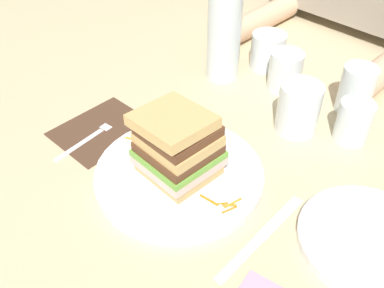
% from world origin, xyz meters
% --- Properties ---
extents(ground_plane, '(3.00, 3.00, 0.00)m').
position_xyz_m(ground_plane, '(0.00, 0.00, 0.00)').
color(ground_plane, '#C6B289').
extents(main_plate, '(0.28, 0.28, 0.02)m').
position_xyz_m(main_plate, '(-0.01, 0.01, 0.01)').
color(main_plate, white).
rests_on(main_plate, ground_plane).
extents(sandwich, '(0.12, 0.11, 0.12)m').
position_xyz_m(sandwich, '(-0.01, 0.00, 0.07)').
color(sandwich, tan).
rests_on(sandwich, main_plate).
extents(carrot_shred_0, '(0.03, 0.02, 0.00)m').
position_xyz_m(carrot_shred_0, '(-0.12, 0.01, 0.02)').
color(carrot_shred_0, orange).
rests_on(carrot_shred_0, main_plate).
extents(carrot_shred_1, '(0.03, 0.02, 0.00)m').
position_xyz_m(carrot_shred_1, '(-0.10, 0.00, 0.02)').
color(carrot_shred_1, orange).
rests_on(carrot_shred_1, main_plate).
extents(carrot_shred_2, '(0.01, 0.02, 0.00)m').
position_xyz_m(carrot_shred_2, '(-0.09, 0.01, 0.02)').
color(carrot_shred_2, orange).
rests_on(carrot_shred_2, main_plate).
extents(carrot_shred_3, '(0.01, 0.02, 0.00)m').
position_xyz_m(carrot_shred_3, '(-0.09, 0.01, 0.02)').
color(carrot_shred_3, orange).
rests_on(carrot_shred_3, main_plate).
extents(carrot_shred_4, '(0.03, 0.02, 0.00)m').
position_xyz_m(carrot_shred_4, '(-0.10, -0.01, 0.02)').
color(carrot_shred_4, orange).
rests_on(carrot_shred_4, main_plate).
extents(carrot_shred_5, '(0.01, 0.02, 0.00)m').
position_xyz_m(carrot_shred_5, '(-0.11, 0.02, 0.02)').
color(carrot_shred_5, orange).
rests_on(carrot_shred_5, main_plate).
extents(carrot_shred_6, '(0.01, 0.02, 0.00)m').
position_xyz_m(carrot_shred_6, '(-0.09, 0.02, 0.02)').
color(carrot_shred_6, orange).
rests_on(carrot_shred_6, main_plate).
extents(carrot_shred_7, '(0.02, 0.01, 0.00)m').
position_xyz_m(carrot_shred_7, '(-0.13, 0.00, 0.02)').
color(carrot_shred_7, orange).
rests_on(carrot_shred_7, main_plate).
extents(carrot_shred_8, '(0.01, 0.03, 0.00)m').
position_xyz_m(carrot_shred_8, '(0.10, -0.00, 0.02)').
color(carrot_shred_8, orange).
rests_on(carrot_shred_8, main_plate).
extents(carrot_shred_9, '(0.02, 0.02, 0.00)m').
position_xyz_m(carrot_shred_9, '(0.10, 0.01, 0.02)').
color(carrot_shred_9, orange).
rests_on(carrot_shred_9, main_plate).
extents(carrot_shred_10, '(0.02, 0.02, 0.00)m').
position_xyz_m(carrot_shred_10, '(0.09, -0.00, 0.02)').
color(carrot_shred_10, orange).
rests_on(carrot_shred_10, main_plate).
extents(carrot_shred_11, '(0.01, 0.03, 0.00)m').
position_xyz_m(carrot_shred_11, '(0.10, 0.01, 0.02)').
color(carrot_shred_11, orange).
rests_on(carrot_shred_11, main_plate).
extents(carrot_shred_12, '(0.03, 0.01, 0.00)m').
position_xyz_m(carrot_shred_12, '(0.07, -0.01, 0.02)').
color(carrot_shred_12, orange).
rests_on(carrot_shred_12, main_plate).
extents(napkin_dark, '(0.14, 0.17, 0.00)m').
position_xyz_m(napkin_dark, '(-0.20, -0.01, 0.00)').
color(napkin_dark, '#4C3323').
rests_on(napkin_dark, ground_plane).
extents(fork, '(0.03, 0.17, 0.00)m').
position_xyz_m(fork, '(-0.20, -0.03, 0.00)').
color(fork, silver).
rests_on(fork, napkin_dark).
extents(knife, '(0.02, 0.20, 0.00)m').
position_xyz_m(knife, '(0.16, -0.00, 0.00)').
color(knife, silver).
rests_on(knife, ground_plane).
extents(juice_glass, '(0.08, 0.08, 0.09)m').
position_xyz_m(juice_glass, '(0.05, 0.25, 0.04)').
color(juice_glass, white).
rests_on(juice_glass, ground_plane).
extents(water_bottle, '(0.07, 0.07, 0.29)m').
position_xyz_m(water_bottle, '(-0.17, 0.29, 0.13)').
color(water_bottle, silver).
rests_on(water_bottle, ground_plane).
extents(empty_tumbler_0, '(0.07, 0.07, 0.10)m').
position_xyz_m(empty_tumbler_0, '(0.09, 0.38, 0.05)').
color(empty_tumbler_0, silver).
rests_on(empty_tumbler_0, ground_plane).
extents(empty_tumbler_1, '(0.07, 0.07, 0.08)m').
position_xyz_m(empty_tumbler_1, '(-0.05, 0.35, 0.04)').
color(empty_tumbler_1, silver).
rests_on(empty_tumbler_1, ground_plane).
extents(empty_tumbler_2, '(0.06, 0.06, 0.08)m').
position_xyz_m(empty_tumbler_2, '(0.14, 0.30, 0.04)').
color(empty_tumbler_2, silver).
rests_on(empty_tumbler_2, ground_plane).
extents(empty_tumbler_3, '(0.08, 0.08, 0.08)m').
position_xyz_m(empty_tumbler_3, '(-0.13, 0.39, 0.04)').
color(empty_tumbler_3, silver).
rests_on(empty_tumbler_3, ground_plane).
extents(side_plate, '(0.20, 0.20, 0.01)m').
position_xyz_m(side_plate, '(0.28, 0.10, 0.01)').
color(side_plate, white).
rests_on(side_plate, ground_plane).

